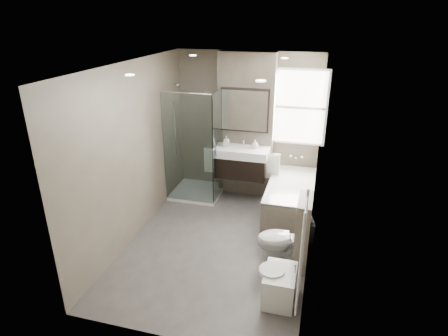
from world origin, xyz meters
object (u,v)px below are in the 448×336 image
(bathtub, at_px, (290,197))
(toilet, at_px, (284,240))
(vanity, at_px, (241,162))
(bidet, at_px, (279,285))

(bathtub, xyz_separation_m, toilet, (0.05, -1.37, 0.05))
(vanity, bearing_deg, toilet, -60.28)
(vanity, xyz_separation_m, toilet, (0.97, -1.70, -0.38))
(vanity, xyz_separation_m, bathtub, (0.92, -0.33, -0.43))
(vanity, relative_size, bidet, 1.81)
(vanity, xyz_separation_m, bidet, (1.01, -2.45, -0.53))
(bathtub, height_order, bidet, bathtub)
(bathtub, relative_size, bidet, 3.05)
(bathtub, bearing_deg, toilet, -88.12)
(bidet, bearing_deg, bathtub, 92.41)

